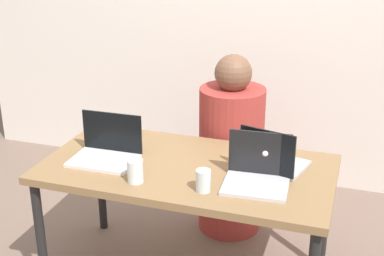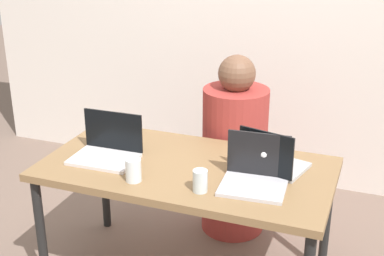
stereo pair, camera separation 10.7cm
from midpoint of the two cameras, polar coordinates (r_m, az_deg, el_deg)
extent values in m
cube|color=silver|center=(3.93, 5.66, 13.07)|extent=(4.50, 0.10, 2.65)
cube|color=olive|center=(2.77, -1.61, -4.42)|extent=(1.50, 0.78, 0.04)
cylinder|color=black|center=(2.98, -16.84, -11.24)|extent=(0.05, 0.05, 0.67)
cylinder|color=black|center=(3.47, -10.58, -5.67)|extent=(0.05, 0.05, 0.67)
cylinder|color=black|center=(3.11, 13.02, -9.34)|extent=(0.05, 0.05, 0.67)
cylinder|color=#A3342F|center=(3.38, 3.25, -3.47)|extent=(0.44, 0.44, 0.95)
sphere|color=brown|center=(3.18, 3.47, 5.85)|extent=(0.22, 0.22, 0.22)
cube|color=silver|center=(2.84, -10.50, -3.48)|extent=(0.34, 0.24, 0.02)
cube|color=black|center=(2.89, -9.56, -0.41)|extent=(0.34, 0.02, 0.22)
sphere|color=white|center=(2.91, -9.43, -0.31)|extent=(0.04, 0.04, 0.04)
cube|color=#AFB2B8|center=(2.78, 7.87, -3.87)|extent=(0.34, 0.30, 0.02)
cube|color=black|center=(2.63, 6.84, -2.52)|extent=(0.29, 0.08, 0.22)
sphere|color=white|center=(2.62, 6.70, -2.63)|extent=(0.04, 0.04, 0.04)
cube|color=silver|center=(2.55, 5.58, -6.22)|extent=(0.32, 0.26, 0.02)
cube|color=black|center=(2.61, 6.11, -2.66)|extent=(0.31, 0.03, 0.22)
sphere|color=white|center=(2.62, 6.15, -2.53)|extent=(0.04, 0.04, 0.04)
cylinder|color=silver|center=(2.49, -0.02, -5.65)|extent=(0.07, 0.07, 0.11)
cylinder|color=silver|center=(2.51, -0.02, -6.14)|extent=(0.06, 0.06, 0.06)
cylinder|color=white|center=(2.60, -7.25, -4.60)|extent=(0.08, 0.08, 0.11)
cylinder|color=silver|center=(2.61, -7.23, -5.10)|extent=(0.07, 0.07, 0.06)
camera|label=1|loc=(0.05, -91.11, -0.44)|focal=50.00mm
camera|label=2|loc=(0.05, 88.89, 0.44)|focal=50.00mm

